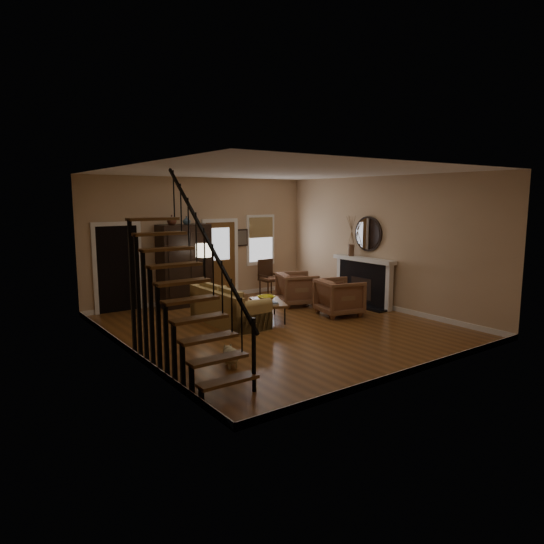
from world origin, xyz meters
TOP-DOWN VIEW (x-y plane):
  - room at (-0.41, 1.76)m, footprint 7.00×7.33m
  - staircase at (-2.78, -1.30)m, footprint 0.94×2.80m
  - fireplace at (3.13, 0.50)m, footprint 0.33×1.95m
  - armoire at (-0.70, 3.15)m, footprint 1.30×0.60m
  - vase_a at (-1.05, 3.05)m, footprint 0.24×0.24m
  - vase_b at (-0.65, 3.05)m, footprint 0.20×0.20m
  - sofa at (-0.68, 0.94)m, footprint 0.90×2.07m
  - coffee_table at (0.19, 0.67)m, footprint 1.04×1.30m
  - bowl at (0.24, 0.82)m, footprint 0.39×0.39m
  - books at (0.07, 0.37)m, footprint 0.21×0.28m
  - armchair_left at (1.83, 0.06)m, footprint 1.14×1.12m
  - armchair_right at (1.68, 1.49)m, footprint 1.19×1.17m
  - floor_lamp at (-0.57, 2.32)m, footprint 0.39×0.39m
  - side_chair at (1.85, 2.95)m, footprint 0.54×0.54m
  - dog at (-2.10, -1.51)m, footprint 0.38×0.51m

SIDE VIEW (x-z plane):
  - dog at x=-2.10m, z-range 0.00..0.33m
  - coffee_table at x=0.19m, z-range 0.00..0.43m
  - sofa at x=-0.68m, z-range 0.00..0.77m
  - armchair_right at x=1.68m, z-range 0.00..0.85m
  - armchair_left at x=1.83m, z-range 0.00..0.87m
  - books at x=0.07m, z-range 0.43..0.49m
  - bowl at x=0.24m, z-range 0.43..0.53m
  - side_chair at x=1.85m, z-range 0.00..1.02m
  - fireplace at x=3.13m, z-range -0.41..1.89m
  - floor_lamp at x=-0.57m, z-range 0.00..1.66m
  - armoire at x=-0.70m, z-range 0.00..2.10m
  - room at x=-0.41m, z-range -0.14..3.16m
  - staircase at x=-2.78m, z-range 0.00..3.20m
  - vase_b at x=-0.65m, z-range 2.10..2.31m
  - vase_a at x=-1.05m, z-range 2.10..2.35m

